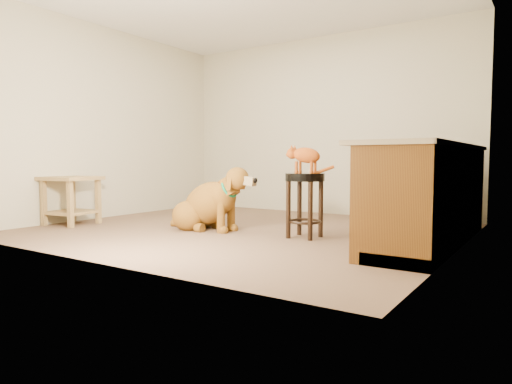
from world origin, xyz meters
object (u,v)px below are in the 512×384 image
Objects in this scene: side_table at (71,193)px; tabby_kitten at (304,156)px; padded_stool at (305,192)px; wood_stool at (416,195)px; golden_retriever at (209,205)px.

side_table is 1.27× the size of tabby_kitten.
padded_stool is at bearing -5.72° from tabby_kitten.
wood_stool is 1.73m from tabby_kitten.
side_table is at bearing -166.24° from tabby_kitten.
padded_stool reaches higher than side_table.
golden_retriever is (-1.13, -0.15, -0.18)m from padded_stool.
tabby_kitten is (1.12, 0.15, 0.54)m from golden_retriever.
wood_stool reaches higher than golden_retriever.
side_table is at bearing -162.91° from golden_retriever.
tabby_kitten reaches higher than padded_stool.
padded_stool is 2.92m from side_table.
padded_stool is 0.54× the size of golden_retriever.
wood_stool is at bearing 64.03° from padded_stool.
tabby_kitten reaches higher than golden_retriever.
wood_stool is at bearing 39.35° from golden_retriever.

